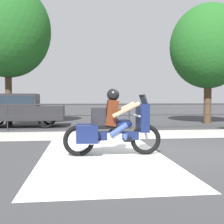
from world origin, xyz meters
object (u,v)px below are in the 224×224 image
Objects in this scene: motorcycle at (113,126)px; tree_behind_car at (8,31)px; tree_behind_sign at (208,47)px; parked_car at (18,108)px.

motorcycle is 9.74m from tree_behind_car.
motorcycle is 10.56m from tree_behind_sign.
tree_behind_sign is at bearing 50.67° from motorcycle.
motorcycle is at bearing -61.83° from tree_behind_car.
tree_behind_sign is (9.71, 0.69, 3.21)m from parked_car.
parked_car is 10.26m from tree_behind_sign.
parked_car is at bearing -46.82° from tree_behind_car.
tree_behind_car is (-4.20, 7.85, 3.96)m from motorcycle.
tree_behind_sign is 0.92× the size of tree_behind_car.
tree_behind_sign is 10.31m from tree_behind_car.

